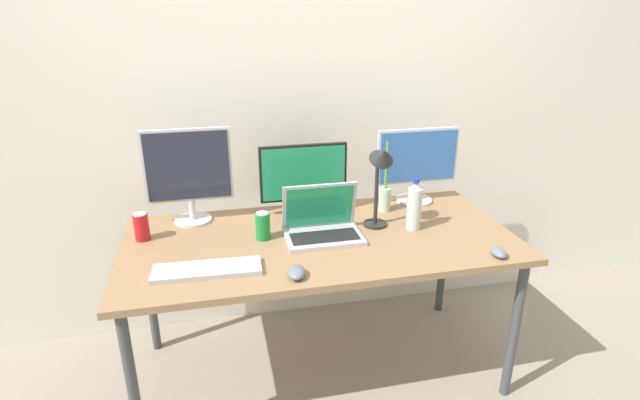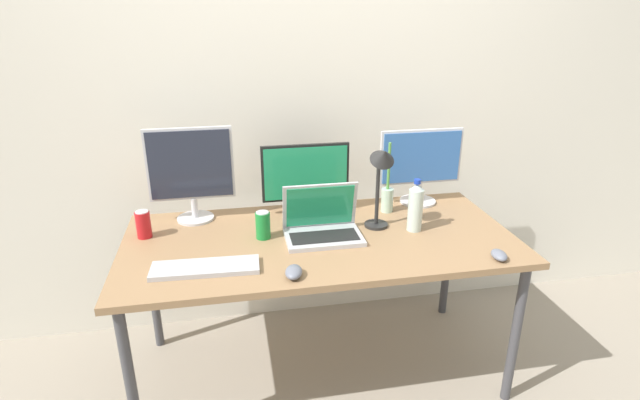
# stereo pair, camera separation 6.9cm
# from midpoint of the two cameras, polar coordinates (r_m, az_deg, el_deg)

# --- Properties ---
(ground_plane) EXTENTS (16.00, 16.00, 0.00)m
(ground_plane) POSITION_cam_midpoint_polar(r_m,az_deg,el_deg) (2.67, -0.79, -18.70)
(ground_plane) COLOR gray
(wall_back) EXTENTS (7.00, 0.08, 2.60)m
(wall_back) POSITION_cam_midpoint_polar(r_m,az_deg,el_deg) (2.66, -3.65, 12.26)
(wall_back) COLOR silver
(wall_back) RESTS_ON ground
(work_desk) EXTENTS (1.75, 0.84, 0.74)m
(work_desk) POSITION_cam_midpoint_polar(r_m,az_deg,el_deg) (2.29, -0.87, -5.51)
(work_desk) COLOR #424247
(work_desk) RESTS_ON ground
(monitor_left) EXTENTS (0.40, 0.18, 0.46)m
(monitor_left) POSITION_cam_midpoint_polar(r_m,az_deg,el_deg) (2.42, -15.60, 3.11)
(monitor_left) COLOR silver
(monitor_left) RESTS_ON work_desk
(monitor_center) EXTENTS (0.43, 0.20, 0.36)m
(monitor_center) POSITION_cam_midpoint_polar(r_m,az_deg,el_deg) (2.46, -2.69, 2.45)
(monitor_center) COLOR black
(monitor_center) RESTS_ON work_desk
(monitor_right) EXTENTS (0.44, 0.19, 0.39)m
(monitor_right) POSITION_cam_midpoint_polar(r_m,az_deg,el_deg) (2.64, 10.31, 4.28)
(monitor_right) COLOR silver
(monitor_right) RESTS_ON work_desk
(laptop_silver) EXTENTS (0.34, 0.23, 0.24)m
(laptop_silver) POSITION_cam_midpoint_polar(r_m,az_deg,el_deg) (2.25, -0.64, -2.87)
(laptop_silver) COLOR #B7B7BC
(laptop_silver) RESTS_ON work_desk
(keyboard_main) EXTENTS (0.43, 0.15, 0.02)m
(keyboard_main) POSITION_cam_midpoint_polar(r_m,az_deg,el_deg) (2.04, -13.73, -7.75)
(keyboard_main) COLOR #B2B2B7
(keyboard_main) RESTS_ON work_desk
(mouse_by_keyboard) EXTENTS (0.07, 0.10, 0.04)m
(mouse_by_keyboard) POSITION_cam_midpoint_polar(r_m,az_deg,el_deg) (2.21, 18.90, -5.67)
(mouse_by_keyboard) COLOR slate
(mouse_by_keyboard) RESTS_ON work_desk
(mouse_by_laptop) EXTENTS (0.09, 0.12, 0.04)m
(mouse_by_laptop) POSITION_cam_midpoint_polar(r_m,az_deg,el_deg) (1.95, -3.70, -8.27)
(mouse_by_laptop) COLOR slate
(mouse_by_laptop) RESTS_ON work_desk
(water_bottle) EXTENTS (0.07, 0.07, 0.25)m
(water_bottle) POSITION_cam_midpoint_polar(r_m,az_deg,el_deg) (2.34, 9.89, -0.68)
(water_bottle) COLOR silver
(water_bottle) RESTS_ON work_desk
(soda_can_near_keyboard) EXTENTS (0.07, 0.07, 0.13)m
(soda_can_near_keyboard) POSITION_cam_midpoint_polar(r_m,az_deg,el_deg) (2.24, -7.43, -2.96)
(soda_can_near_keyboard) COLOR #197F33
(soda_can_near_keyboard) RESTS_ON work_desk
(soda_can_by_laptop) EXTENTS (0.07, 0.07, 0.13)m
(soda_can_by_laptop) POSITION_cam_midpoint_polar(r_m,az_deg,el_deg) (2.36, -20.52, -2.89)
(soda_can_by_laptop) COLOR red
(soda_can_by_laptop) RESTS_ON work_desk
(bamboo_vase) EXTENTS (0.06, 0.06, 0.36)m
(bamboo_vase) POSITION_cam_midpoint_polar(r_m,az_deg,el_deg) (2.54, 6.65, 0.43)
(bamboo_vase) COLOR #B2D1B7
(bamboo_vase) RESTS_ON work_desk
(desk_lamp) EXTENTS (0.11, 0.18, 0.42)m
(desk_lamp) POSITION_cam_midpoint_polar(r_m,az_deg,el_deg) (2.25, 6.06, 3.27)
(desk_lamp) COLOR black
(desk_lamp) RESTS_ON work_desk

